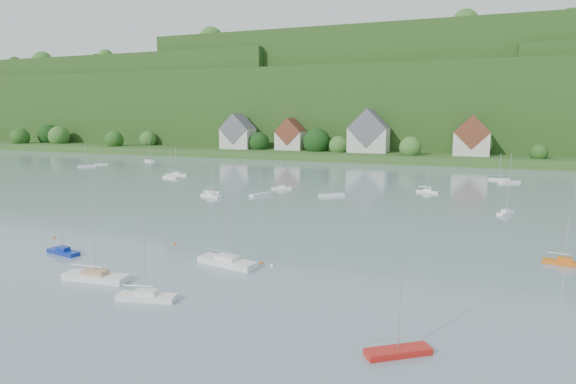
{
  "coord_description": "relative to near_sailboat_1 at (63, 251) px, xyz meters",
  "views": [
    {
      "loc": [
        44.49,
        -10.02,
        19.07
      ],
      "look_at": [
        12.14,
        75.0,
        4.0
      ],
      "focal_mm": 29.78,
      "sensor_mm": 36.0,
      "label": 1
    }
  ],
  "objects": [
    {
      "name": "near_sailboat_1",
      "position": [
        0.0,
        0.0,
        0.0
      ],
      "size": [
        5.5,
        2.36,
        7.2
      ],
      "rotation": [
        0.0,
        0.0,
        -0.17
      ],
      "color": "navy",
      "rests_on": "ground"
    },
    {
      "name": "near_sailboat_4",
      "position": [
        23.34,
        3.6,
        0.11
      ],
      "size": [
        8.38,
        3.82,
        10.92
      ],
      "rotation": [
        0.0,
        0.0,
        -0.2
      ],
      "color": "white",
      "rests_on": "ground"
    },
    {
      "name": "near_sailboat_7",
      "position": [
        46.83,
        -11.76,
        -0.08
      ],
      "size": [
        5.29,
        4.29,
        7.26
      ],
      "rotation": [
        0.0,
        0.0,
        0.6
      ],
      "color": "#B01913",
      "rests_on": "ground"
    },
    {
      "name": "village_building_0",
      "position": [
        -48.25,
        149.0,
        9.1
      ],
      "size": [
        14.0,
        10.4,
        16.0
      ],
      "color": "beige",
      "rests_on": "far_shore_strip"
    },
    {
      "name": "forested_ridge",
      "position": [
        7.15,
        230.57,
        22.48
      ],
      "size": [
        620.0,
        181.22,
        69.89
      ],
      "color": "#183B12",
      "rests_on": "ground"
    },
    {
      "name": "near_sailboat_3",
      "position": [
        20.98,
        -9.51,
        0.03
      ],
      "size": [
        6.31,
        3.03,
        8.21
      ],
      "rotation": [
        0.0,
        0.0,
        0.23
      ],
      "color": "white",
      "rests_on": "ground"
    },
    {
      "name": "near_sailboat_5",
      "position": [
        63.38,
        18.98,
        -0.01
      ],
      "size": [
        5.2,
        2.13,
        6.81
      ],
      "rotation": [
        0.0,
        0.0,
        -0.15
      ],
      "color": "#D06015",
      "rests_on": "ground"
    },
    {
      "name": "village_building_1",
      "position": [
        -23.25,
        151.0,
        8.34
      ],
      "size": [
        12.0,
        9.36,
        14.0
      ],
      "color": "beige",
      "rests_on": "far_shore_strip"
    },
    {
      "name": "mooring_buoy_2",
      "position": [
        27.11,
        5.73,
        -0.41
      ],
      "size": [
        0.46,
        0.46,
        0.46
      ],
      "primitive_type": "sphere",
      "color": "#EE5615",
      "rests_on": "ground"
    },
    {
      "name": "far_sailboat_cluster",
      "position": [
        15.09,
        78.33,
        -0.04
      ],
      "size": [
        183.85,
        67.04,
        8.71
      ],
      "color": "white",
      "rests_on": "ground"
    },
    {
      "name": "village_building_3",
      "position": [
        51.75,
        148.0,
        9.02
      ],
      "size": [
        13.0,
        10.4,
        15.5
      ],
      "color": "beige",
      "rests_on": "far_shore_strip"
    },
    {
      "name": "mooring_buoy_4",
      "position": [
        28.84,
        5.12,
        -0.41
      ],
      "size": [
        0.48,
        0.48,
        0.48
      ],
      "primitive_type": "sphere",
      "color": "white",
      "rests_on": "ground"
    },
    {
      "name": "mooring_buoy_3",
      "position": [
        11.64,
        9.46,
        -0.41
      ],
      "size": [
        0.38,
        0.38,
        0.38
      ],
      "primitive_type": "sphere",
      "color": "#EE5615",
      "rests_on": "ground"
    },
    {
      "name": "mooring_buoy_5",
      "position": [
        -7.99,
        5.97,
        -0.41
      ],
      "size": [
        0.39,
        0.39,
        0.39
      ],
      "primitive_type": "sphere",
      "color": "#EE5615",
      "rests_on": "ground"
    },
    {
      "name": "village_building_2",
      "position": [
        11.75,
        150.0,
        9.86
      ],
      "size": [
        16.0,
        11.44,
        18.0
      ],
      "color": "beige",
      "rests_on": "far_shore_strip"
    },
    {
      "name": "far_shore_strip",
      "position": [
        6.75,
        162.0,
        1.09
      ],
      "size": [
        600.0,
        60.0,
        3.0
      ],
      "primitive_type": "cube",
      "color": "#274E1D",
      "rests_on": "ground"
    },
    {
      "name": "near_sailboat_2",
      "position": [
        11.81,
        -6.73,
        0.1
      ],
      "size": [
        7.87,
        2.89,
        10.39
      ],
      "rotation": [
        0.0,
        0.0,
        0.1
      ],
      "color": "white",
      "rests_on": "ground"
    }
  ]
}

